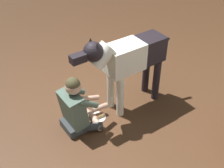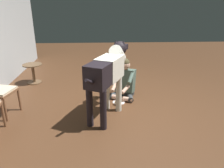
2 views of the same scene
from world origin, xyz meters
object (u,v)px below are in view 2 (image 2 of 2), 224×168
person_sitting_on_floor (124,82)px  round_side_table (33,72)px  large_dog (108,71)px  hot_dog_on_plate (119,101)px

person_sitting_on_floor → round_side_table: bearing=66.5°
person_sitting_on_floor → large_dog: 0.97m
person_sitting_on_floor → large_dog: bearing=154.3°
large_dog → hot_dog_on_plate: bearing=-25.7°
person_sitting_on_floor → hot_dog_on_plate: 0.46m
person_sitting_on_floor → large_dog: size_ratio=0.56×
large_dog → round_side_table: large_dog is taller
person_sitting_on_floor → large_dog: large_dog is taller
person_sitting_on_floor → hot_dog_on_plate: (-0.29, 0.14, -0.32)m
hot_dog_on_plate → round_side_table: (1.25, 2.06, 0.27)m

